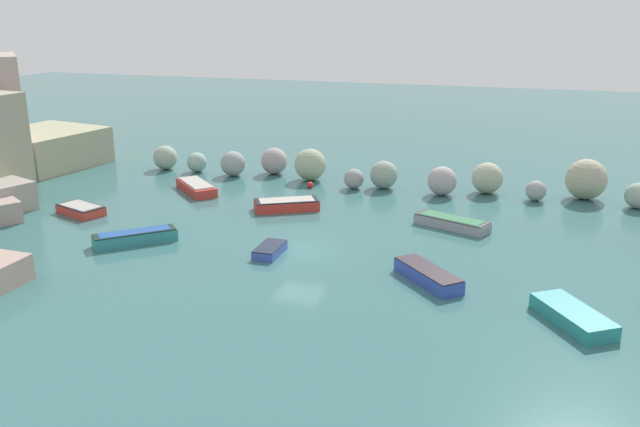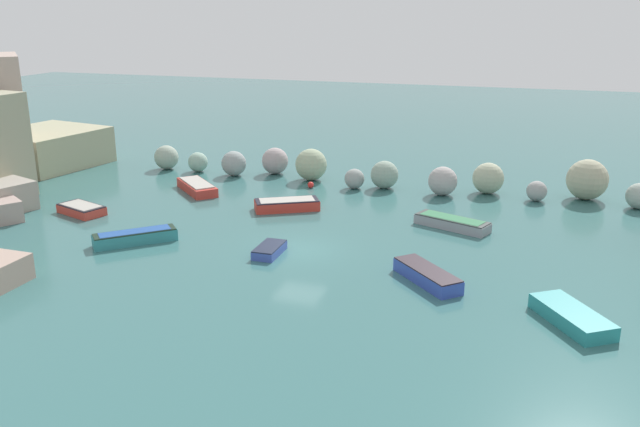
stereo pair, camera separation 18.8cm
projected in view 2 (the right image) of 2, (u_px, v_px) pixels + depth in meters
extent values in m
plane|color=#366767|center=(299.00, 250.00, 35.45)|extent=(160.00, 160.00, 0.00)
cube|color=tan|center=(47.00, 148.00, 53.94)|extent=(8.48, 8.94, 2.90)
sphere|color=#98A997|center=(166.00, 157.00, 52.92)|extent=(1.89, 1.89, 1.89)
sphere|color=#91B4A2|center=(198.00, 162.00, 52.11)|extent=(1.53, 1.53, 1.53)
sphere|color=#919B9A|center=(234.00, 163.00, 50.87)|extent=(1.89, 1.89, 1.89)
sphere|color=#A79A9A|center=(275.00, 161.00, 51.41)|extent=(2.03, 2.03, 2.03)
sphere|color=#A2B28F|center=(311.00, 165.00, 49.48)|extent=(2.35, 2.35, 2.35)
sphere|color=#979E9A|center=(354.00, 179.00, 47.32)|extent=(1.42, 1.42, 1.42)
sphere|color=#8EA594|center=(384.00, 175.00, 47.31)|extent=(1.97, 1.97, 1.97)
sphere|color=#AAA4A1|center=(443.00, 181.00, 45.56)|extent=(1.98, 1.98, 1.98)
sphere|color=#AAB193|center=(488.00, 178.00, 45.98)|extent=(2.14, 2.14, 2.14)
sphere|color=#9E9E9C|center=(537.00, 191.00, 44.31)|extent=(1.35, 1.35, 1.35)
sphere|color=#AAA98A|center=(587.00, 180.00, 44.49)|extent=(2.71, 2.71, 2.71)
sphere|color=#99A89C|center=(639.00, 196.00, 42.54)|extent=(1.66, 1.66, 1.66)
sphere|color=red|center=(311.00, 185.00, 47.58)|extent=(0.45, 0.45, 0.45)
cube|color=teal|center=(572.00, 317.00, 27.20)|extent=(3.45, 4.05, 0.63)
cube|color=teal|center=(135.00, 238.00, 36.45)|extent=(4.00, 3.84, 0.63)
cube|color=black|center=(135.00, 232.00, 36.35)|extent=(3.92, 3.76, 0.06)
cube|color=#234C93|center=(135.00, 232.00, 36.34)|extent=(3.40, 3.26, 0.08)
cube|color=#C1362D|center=(197.00, 187.00, 46.62)|extent=(4.22, 4.11, 0.62)
cube|color=#ADA89E|center=(197.00, 182.00, 46.52)|extent=(3.59, 3.49, 0.08)
cube|color=#344CB5|center=(427.00, 276.00, 31.30)|extent=(3.67, 3.74, 0.63)
cube|color=#2A2027|center=(427.00, 269.00, 31.19)|extent=(3.59, 3.67, 0.06)
cube|color=#91939A|center=(452.00, 223.00, 38.99)|extent=(4.58, 2.81, 0.55)
cube|color=#29302E|center=(452.00, 218.00, 38.90)|extent=(4.49, 2.76, 0.06)
cube|color=#2D7047|center=(452.00, 218.00, 38.89)|extent=(3.89, 2.39, 0.08)
cube|color=#3C52AF|center=(269.00, 250.00, 34.85)|extent=(1.18, 2.31, 0.43)
cube|color=#1B2236|center=(269.00, 246.00, 34.78)|extent=(1.15, 2.26, 0.06)
cube|color=#CF3D31|center=(82.00, 210.00, 41.65)|extent=(3.42, 2.53, 0.50)
cube|color=black|center=(81.00, 206.00, 41.57)|extent=(3.35, 2.48, 0.06)
cube|color=#ADA89E|center=(81.00, 205.00, 41.57)|extent=(2.90, 2.15, 0.08)
cube|color=red|center=(287.00, 205.00, 42.45)|extent=(4.27, 3.29, 0.61)
cube|color=black|center=(287.00, 200.00, 42.35)|extent=(4.18, 3.22, 0.06)
cube|color=#ADA89E|center=(287.00, 200.00, 42.35)|extent=(3.63, 2.79, 0.08)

